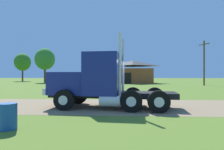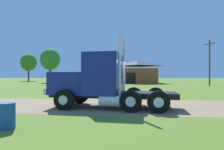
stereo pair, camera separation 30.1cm
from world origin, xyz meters
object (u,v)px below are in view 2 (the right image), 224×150
Objects in this scene: truck_foreground_white at (98,82)px; shed_building at (137,72)px; steel_barrel at (6,116)px; utility_pole_near at (210,61)px.

truck_foreground_white is 0.77× the size of shed_building.
steel_barrel is at bearing -99.64° from shed_building.
shed_building is 14.57m from utility_pole_near.
shed_building is at bearing 83.27° from truck_foreground_white.
truck_foreground_white is at bearing -124.03° from utility_pole_near.
shed_building reaches higher than truck_foreground_white.
truck_foreground_white is 26.79m from utility_pole_near.
steel_barrel is at bearing -118.66° from truck_foreground_white.
truck_foreground_white is at bearing -96.73° from shed_building.
utility_pole_near reaches higher than truck_foreground_white.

